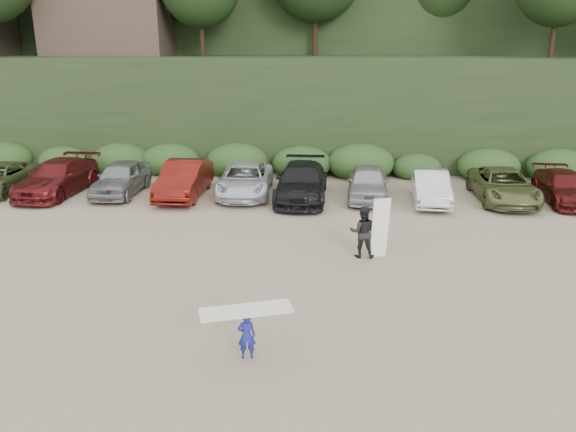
{
  "coord_description": "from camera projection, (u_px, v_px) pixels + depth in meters",
  "views": [
    {
      "loc": [
        2.96,
        -14.93,
        6.91
      ],
      "look_at": [
        1.53,
        3.0,
        1.3
      ],
      "focal_mm": 35.0,
      "sensor_mm": 36.0,
      "label": 1
    }
  ],
  "objects": [
    {
      "name": "ground",
      "position": [
        228.0,
        287.0,
        16.49
      ],
      "size": [
        120.0,
        120.0,
        0.0
      ],
      "primitive_type": "plane",
      "color": "tan",
      "rests_on": "ground"
    },
    {
      "name": "parked_cars",
      "position": [
        265.0,
        181.0,
        25.83
      ],
      "size": [
        39.48,
        5.95,
        1.64
      ],
      "color": "#BABBC0",
      "rests_on": "ground"
    },
    {
      "name": "child_surfer",
      "position": [
        246.0,
        325.0,
        12.57
      ],
      "size": [
        2.13,
        1.2,
        1.23
      ],
      "color": "navy",
      "rests_on": "ground"
    },
    {
      "name": "adult_surfer",
      "position": [
        364.0,
        232.0,
        18.57
      ],
      "size": [
        1.32,
        0.69,
        2.06
      ],
      "color": "black",
      "rests_on": "ground"
    }
  ]
}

